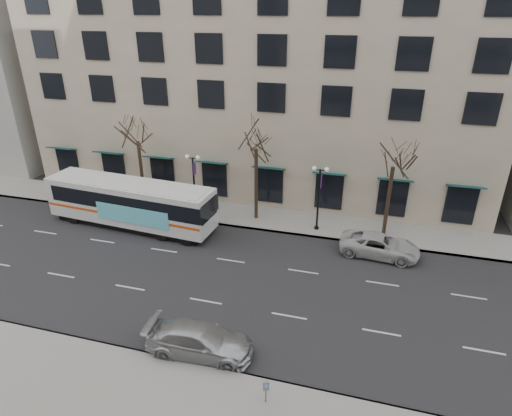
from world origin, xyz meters
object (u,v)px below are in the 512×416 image
(tree_far_left, at_px, (136,130))
(tree_far_right, at_px, (395,154))
(lamp_post_left, at_px, (194,182))
(silver_car, at_px, (200,340))
(tree_far_mid, at_px, (256,137))
(lamp_post_right, at_px, (319,196))
(pay_station, at_px, (266,387))
(white_pickup, at_px, (380,245))
(city_bus, at_px, (131,202))

(tree_far_left, distance_m, tree_far_right, 20.00)
(lamp_post_left, relative_size, silver_car, 0.97)
(tree_far_mid, distance_m, lamp_post_right, 6.41)
(silver_car, xyz_separation_m, pay_station, (3.90, -2.13, 0.25))
(lamp_post_right, bearing_deg, white_pickup, -27.38)
(tree_far_left, bearing_deg, pay_station, -48.45)
(silver_car, relative_size, pay_station, 4.43)
(tree_far_right, bearing_deg, tree_far_left, 180.00)
(tree_far_left, xyz_separation_m, tree_far_right, (20.00, 0.00, -0.28))
(tree_far_left, xyz_separation_m, pay_station, (15.18, -17.13, -5.67))
(tree_far_right, distance_m, white_pickup, 6.44)
(tree_far_mid, bearing_deg, city_bus, -157.89)
(tree_far_left, distance_m, white_pickup, 20.80)
(tree_far_mid, relative_size, tree_far_right, 1.06)
(tree_far_right, bearing_deg, pay_station, -105.72)
(tree_far_left, relative_size, tree_far_right, 1.03)
(tree_far_mid, height_order, silver_car, tree_far_mid)
(lamp_post_left, xyz_separation_m, lamp_post_right, (10.00, 0.00, 0.00))
(tree_far_mid, bearing_deg, lamp_post_left, -173.15)
(city_bus, relative_size, silver_car, 2.56)
(city_bus, bearing_deg, tree_far_left, 110.33)
(tree_far_left, bearing_deg, lamp_post_right, -2.29)
(tree_far_left, xyz_separation_m, lamp_post_right, (15.01, -0.60, -3.75))
(tree_far_right, xyz_separation_m, lamp_post_left, (-14.99, -0.60, -3.48))
(tree_far_mid, distance_m, silver_car, 16.25)
(lamp_post_left, height_order, white_pickup, lamp_post_left)
(tree_far_right, relative_size, lamp_post_left, 1.55)
(tree_far_left, xyz_separation_m, lamp_post_left, (5.01, -0.60, -3.75))
(lamp_post_right, xyz_separation_m, white_pickup, (4.69, -2.43, -2.19))
(tree_far_right, bearing_deg, silver_car, -120.17)
(silver_car, bearing_deg, tree_far_mid, 1.74)
(lamp_post_right, relative_size, silver_car, 0.97)
(tree_far_mid, height_order, lamp_post_right, tree_far_mid)
(silver_car, distance_m, white_pickup, 14.63)
(tree_far_right, bearing_deg, lamp_post_right, -173.15)
(white_pickup, bearing_deg, pay_station, 166.39)
(tree_far_left, distance_m, pay_station, 23.58)
(tree_far_mid, distance_m, city_bus, 10.85)
(tree_far_right, xyz_separation_m, city_bus, (-18.97, -3.65, -4.42))
(tree_far_mid, relative_size, lamp_post_right, 1.64)
(tree_far_right, height_order, pay_station, tree_far_right)
(lamp_post_left, bearing_deg, tree_far_mid, 6.85)
(pay_station, bearing_deg, lamp_post_right, 66.44)
(tree_far_mid, xyz_separation_m, city_bus, (-8.97, -3.65, -4.90))
(city_bus, bearing_deg, lamp_post_right, 16.86)
(lamp_post_left, distance_m, lamp_post_right, 10.00)
(lamp_post_right, distance_m, white_pickup, 5.72)
(tree_far_left, height_order, city_bus, tree_far_left)
(tree_far_mid, height_order, pay_station, tree_far_mid)
(silver_car, height_order, white_pickup, silver_car)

